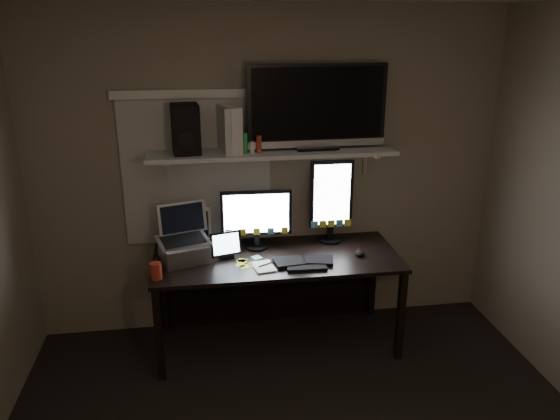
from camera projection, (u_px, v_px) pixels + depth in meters
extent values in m
plane|color=#6F6450|center=(269.00, 175.00, 4.19)|extent=(3.60, 0.00, 3.60)
cube|color=beige|center=(197.00, 172.00, 4.09)|extent=(1.10, 0.02, 1.10)
cube|color=black|center=(277.00, 258.00, 4.02)|extent=(1.80, 0.75, 0.03)
cube|color=black|center=(271.00, 281.00, 4.47)|extent=(1.80, 0.02, 0.70)
cube|color=black|center=(159.00, 335.00, 3.71)|extent=(0.05, 0.05, 0.70)
cube|color=black|center=(401.00, 316.00, 3.95)|extent=(0.05, 0.05, 0.70)
cube|color=black|center=(164.00, 290.00, 4.33)|extent=(0.05, 0.05, 0.70)
cube|color=black|center=(372.00, 275.00, 4.57)|extent=(0.05, 0.05, 0.70)
cube|color=#B2B3AE|center=(272.00, 153.00, 3.96)|extent=(1.80, 0.35, 0.03)
cube|color=black|center=(256.00, 219.00, 4.09)|extent=(0.53, 0.08, 0.47)
cube|color=black|center=(331.00, 201.00, 4.19)|extent=(0.33, 0.06, 0.66)
cube|color=black|center=(304.00, 261.00, 3.90)|extent=(0.44, 0.19, 0.03)
ellipsoid|color=black|center=(360.00, 253.00, 4.03)|extent=(0.09, 0.12, 0.04)
cube|color=white|center=(264.00, 267.00, 3.83)|extent=(0.17, 0.21, 0.01)
cube|color=black|center=(226.00, 245.00, 3.96)|extent=(0.25, 0.15, 0.20)
cube|color=black|center=(194.00, 227.00, 4.18)|extent=(0.24, 0.14, 0.29)
cube|color=#BBBCC1|center=(183.00, 236.00, 3.87)|extent=(0.43, 0.38, 0.40)
cylinder|color=#9C2D1C|center=(156.00, 271.00, 3.65)|extent=(0.09, 0.09, 0.11)
cube|color=black|center=(317.00, 107.00, 3.91)|extent=(1.02, 0.20, 0.61)
cube|color=beige|center=(230.00, 129.00, 3.88)|extent=(0.17, 0.29, 0.33)
cube|color=black|center=(186.00, 129.00, 3.82)|extent=(0.21, 0.25, 0.35)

